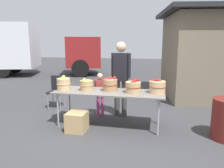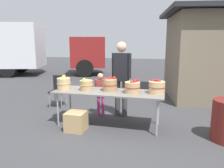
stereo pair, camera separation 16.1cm
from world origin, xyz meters
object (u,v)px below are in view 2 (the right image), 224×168
produce_crate (76,121)px  apple_basket_red_0 (110,85)px  box_truck (22,48)px  apple_basket_green_1 (86,85)px  vendor_adult (121,73)px  child_customer (101,91)px  apple_basket_red_2 (157,87)px  apple_basket_green_0 (64,83)px  folding_chair (59,88)px  apple_basket_red_1 (132,87)px  market_table (108,93)px

produce_crate → apple_basket_red_0: bearing=41.1°
apple_basket_red_0 → box_truck: bearing=137.9°
apple_basket_green_1 → vendor_adult: bearing=47.0°
apple_basket_red_0 → child_customer: size_ratio=0.31×
apple_basket_green_1 → box_truck: 8.55m
apple_basket_green_1 → box_truck: bearing=135.3°
apple_basket_red_2 → child_customer: apple_basket_red_2 is taller
apple_basket_red_0 → vendor_adult: size_ratio=0.18×
apple_basket_green_0 → folding_chair: 1.37m
apple_basket_green_0 → apple_basket_red_1: bearing=2.5°
apple_basket_green_1 → apple_basket_red_2: 1.48m
apple_basket_red_0 → apple_basket_red_2: (0.98, -0.01, -0.00)m
folding_chair → apple_basket_red_2: bearing=-24.0°
child_customer → apple_basket_red_0: bearing=112.3°
apple_basket_red_1 → box_truck: (-7.07, 6.00, 0.62)m
apple_basket_green_1 → box_truck: box_truck is taller
apple_basket_red_0 → apple_basket_green_1: bearing=-172.0°
apple_basket_green_0 → child_customer: bearing=46.1°
vendor_adult → box_truck: bearing=-34.7°
folding_chair → box_truck: bearing=129.7°
apple_basket_green_0 → produce_crate: size_ratio=0.79×
market_table → folding_chair: 2.00m
box_truck → folding_chair: (4.85, -4.98, -0.98)m
folding_chair → produce_crate: folding_chair is taller
produce_crate → folding_chair: bearing=128.7°
vendor_adult → child_customer: bearing=14.5°
apple_basket_green_0 → apple_basket_red_2: (1.97, 0.14, -0.01)m
apple_basket_green_0 → apple_basket_red_0: size_ratio=0.95×
apple_basket_green_1 → vendor_adult: size_ratio=0.17×
vendor_adult → folding_chair: (-1.85, 0.35, -0.54)m
apple_basket_green_1 → market_table: bearing=0.1°
child_customer → produce_crate: bearing=64.9°
child_customer → folding_chair: size_ratio=1.21×
child_customer → box_truck: (-6.20, 5.42, 0.87)m
apple_basket_red_0 → box_truck: box_truck is taller
apple_basket_green_1 → apple_basket_green_0: bearing=-171.3°
box_truck → folding_chair: box_truck is taller
apple_basket_red_0 → vendor_adult: vendor_adult is taller
apple_basket_green_1 → produce_crate: apple_basket_green_1 is taller
market_table → apple_basket_red_1: bearing=-1.1°
apple_basket_red_1 → produce_crate: bearing=-158.7°
apple_basket_red_2 → child_customer: bearing=159.0°
market_table → apple_basket_red_0: bearing=82.0°
apple_basket_red_0 → apple_basket_red_1: size_ratio=0.98×
market_table → produce_crate: 0.87m
box_truck → produce_crate: size_ratio=20.77×
apple_basket_red_1 → folding_chair: apple_basket_red_1 is taller
folding_chair → produce_crate: 1.87m
apple_basket_green_1 → folding_chair: 1.63m
child_customer → apple_basket_red_1: bearing=132.4°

